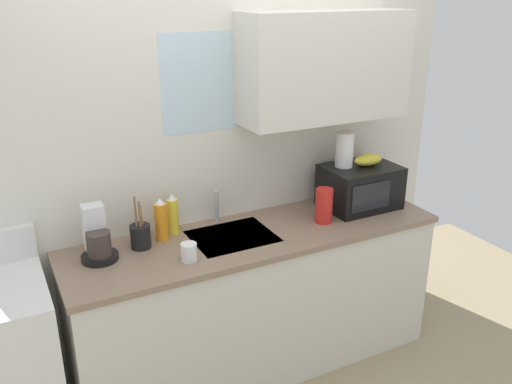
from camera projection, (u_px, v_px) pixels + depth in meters
name	position (u px, v px, depth m)	size (l,w,h in m)	color
kitchen_wall_assembly	(249.00, 139.00, 3.25)	(2.98, 0.42, 2.50)	silver
counter_unit	(256.00, 299.00, 3.28)	(2.21, 0.63, 0.90)	silver
sink_faucet	(216.00, 207.00, 3.23)	(0.03, 0.03, 0.20)	#B2B5BA
microwave	(360.00, 187.00, 3.44)	(0.46, 0.35, 0.27)	black
banana_bunch	(368.00, 160.00, 3.41)	(0.20, 0.11, 0.07)	gold
paper_towel_roll	(345.00, 149.00, 3.36)	(0.11, 0.11, 0.22)	white
coffee_maker	(97.00, 239.00, 2.80)	(0.19, 0.21, 0.28)	black
dish_soap_bottle_yellow	(173.00, 215.00, 3.08)	(0.06, 0.06, 0.24)	yellow
dish_soap_bottle_orange	(161.00, 220.00, 3.00)	(0.07, 0.07, 0.25)	orange
cereal_canister	(324.00, 206.00, 3.23)	(0.10, 0.10, 0.21)	red
mug_white	(189.00, 252.00, 2.79)	(0.08, 0.08, 0.10)	white
utensil_crock	(140.00, 235.00, 2.92)	(0.11, 0.11, 0.30)	black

